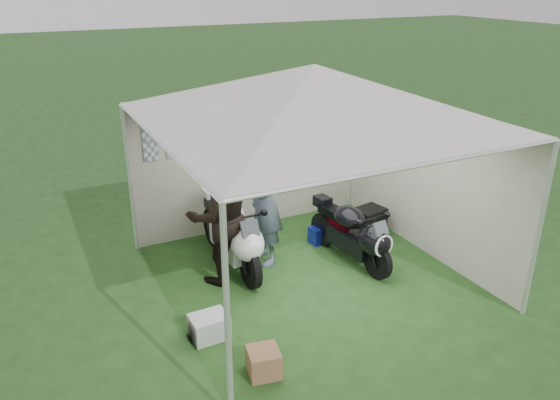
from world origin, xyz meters
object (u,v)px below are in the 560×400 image
(motorcycle_black, at_px, (354,233))
(crate_1, at_px, (264,362))
(motorcycle_white, at_px, (233,233))
(person_blue_jacket, at_px, (266,202))
(paddock_stand, at_px, (321,234))
(canopy_tent, at_px, (313,98))
(equipment_box, at_px, (369,222))
(crate_0, at_px, (209,327))
(person_dark_jacket, at_px, (220,216))

(motorcycle_black, relative_size, crate_1, 5.33)
(motorcycle_white, bearing_deg, person_blue_jacket, -2.08)
(person_blue_jacket, relative_size, crate_1, 5.74)
(paddock_stand, bearing_deg, canopy_tent, -129.40)
(canopy_tent, height_order, crate_1, canopy_tent)
(paddock_stand, relative_size, equipment_box, 0.76)
(canopy_tent, xyz_separation_m, motorcycle_black, (0.79, 0.06, -2.08))
(motorcycle_white, xyz_separation_m, motorcycle_black, (1.65, -0.67, -0.07))
(canopy_tent, bearing_deg, motorcycle_black, 4.06)
(crate_0, bearing_deg, crate_1, -70.72)
(canopy_tent, height_order, equipment_box, canopy_tent)
(motorcycle_black, xyz_separation_m, person_blue_jacket, (-1.13, 0.65, 0.47))
(canopy_tent, height_order, paddock_stand, canopy_tent)
(equipment_box, height_order, crate_0, equipment_box)
(person_blue_jacket, distance_m, equipment_box, 2.02)
(person_dark_jacket, distance_m, crate_1, 2.25)
(motorcycle_black, distance_m, crate_1, 2.79)
(canopy_tent, height_order, person_blue_jacket, canopy_tent)
(person_dark_jacket, xyz_separation_m, equipment_box, (2.66, 0.24, -0.73))
(motorcycle_white, xyz_separation_m, crate_1, (-0.59, -2.31, -0.41))
(person_dark_jacket, height_order, crate_1, person_dark_jacket)
(person_dark_jacket, bearing_deg, paddock_stand, -166.97)
(motorcycle_white, xyz_separation_m, person_blue_jacket, (0.51, -0.02, 0.40))
(canopy_tent, distance_m, crate_1, 3.23)
(equipment_box, bearing_deg, paddock_stand, 170.65)
(motorcycle_black, bearing_deg, crate_0, -169.19)
(motorcycle_black, bearing_deg, crate_1, -149.71)
(crate_0, xyz_separation_m, crate_1, (0.31, -0.87, 0.00))
(equipment_box, bearing_deg, crate_0, -156.49)
(paddock_stand, distance_m, person_dark_jacket, 2.04)
(canopy_tent, height_order, crate_0, canopy_tent)
(motorcycle_white, height_order, paddock_stand, motorcycle_white)
(paddock_stand, bearing_deg, motorcycle_white, -174.97)
(canopy_tent, bearing_deg, person_dark_jacket, 156.34)
(motorcycle_black, bearing_deg, person_blue_jacket, 144.27)
(motorcycle_black, bearing_deg, paddock_stand, 90.00)
(canopy_tent, height_order, motorcycle_white, canopy_tent)
(equipment_box, bearing_deg, motorcycle_white, -180.00)
(canopy_tent, distance_m, motorcycle_white, 2.30)
(motorcycle_white, xyz_separation_m, paddock_stand, (1.56, 0.14, -0.43))
(motorcycle_black, xyz_separation_m, person_dark_jacket, (-1.91, 0.43, 0.48))
(equipment_box, relative_size, crate_1, 1.42)
(motorcycle_white, relative_size, crate_1, 6.11)
(motorcycle_black, height_order, paddock_stand, motorcycle_black)
(person_blue_jacket, xyz_separation_m, crate_1, (-1.10, -2.29, -0.81))
(motorcycle_white, distance_m, paddock_stand, 1.63)
(canopy_tent, bearing_deg, equipment_box, 25.19)
(person_dark_jacket, bearing_deg, motorcycle_white, -136.90)
(motorcycle_white, height_order, crate_1, motorcycle_white)
(motorcycle_white, height_order, motorcycle_black, motorcycle_white)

